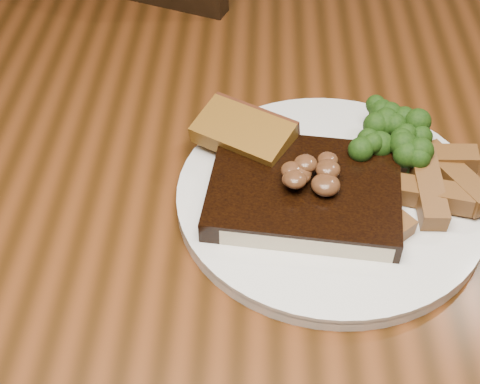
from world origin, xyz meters
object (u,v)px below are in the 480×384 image
(plate, at_px, (330,198))
(steak, at_px, (304,192))
(dining_table, at_px, (230,270))
(garlic_bread, at_px, (243,148))
(potato_wedges, at_px, (399,184))
(chair_far, at_px, (147,79))

(plate, distance_m, steak, 0.04)
(dining_table, xyz_separation_m, plate, (0.10, 0.02, 0.10))
(plate, bearing_deg, garlic_bread, 148.33)
(garlic_bread, distance_m, potato_wedges, 0.16)
(plate, height_order, potato_wedges, potato_wedges)
(chair_far, xyz_separation_m, garlic_bread, (0.20, -0.50, 0.27))
(dining_table, relative_size, potato_wedges, 12.93)
(dining_table, bearing_deg, steak, 3.44)
(potato_wedges, bearing_deg, garlic_bread, 161.97)
(dining_table, height_order, plate, plate)
(plate, bearing_deg, potato_wedges, 3.67)
(steak, height_order, potato_wedges, steak)
(chair_far, bearing_deg, plate, 138.02)
(dining_table, height_order, steak, steak)
(chair_far, bearing_deg, potato_wedges, 143.41)
(steak, height_order, garlic_bread, steak)
(steak, bearing_deg, dining_table, -170.57)
(chair_far, distance_m, steak, 0.68)
(chair_far, distance_m, garlic_bread, 0.60)
(plate, height_order, steak, steak)
(garlic_bread, bearing_deg, chair_far, 140.68)
(potato_wedges, bearing_deg, dining_table, -173.05)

